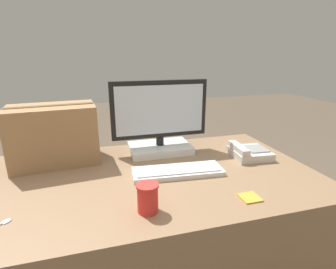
% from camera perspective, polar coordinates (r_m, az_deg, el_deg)
% --- Properties ---
extents(office_desk, '(1.80, 0.90, 0.71)m').
position_cam_1_polar(office_desk, '(1.44, -8.16, -21.92)').
color(office_desk, '#8C6B4C').
rests_on(office_desk, ground_plane).
extents(monitor, '(0.54, 0.23, 0.41)m').
position_cam_1_polar(monitor, '(1.49, -1.79, 2.24)').
color(monitor, white).
rests_on(monitor, office_desk).
extents(keyboard, '(0.44, 0.18, 0.03)m').
position_cam_1_polar(keyboard, '(1.26, 2.15, -7.95)').
color(keyboard, silver).
rests_on(keyboard, office_desk).
extents(desk_phone, '(0.21, 0.21, 0.07)m').
position_cam_1_polar(desk_phone, '(1.52, 17.14, -3.75)').
color(desk_phone, beige).
rests_on(desk_phone, office_desk).
extents(paper_cup_right, '(0.08, 0.08, 0.11)m').
position_cam_1_polar(paper_cup_right, '(0.97, -4.45, -13.57)').
color(paper_cup_right, red).
rests_on(paper_cup_right, office_desk).
extents(cardboard_box, '(0.44, 0.29, 0.30)m').
position_cam_1_polar(cardboard_box, '(1.47, -23.56, -0.04)').
color(cardboard_box, '#9E754C').
rests_on(cardboard_box, office_desk).
extents(sticky_note_pad, '(0.08, 0.08, 0.01)m').
position_cam_1_polar(sticky_note_pad, '(1.12, 17.39, -12.97)').
color(sticky_note_pad, gold).
rests_on(sticky_note_pad, office_desk).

